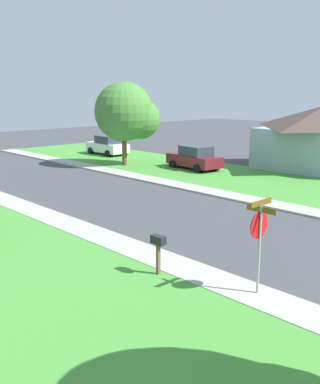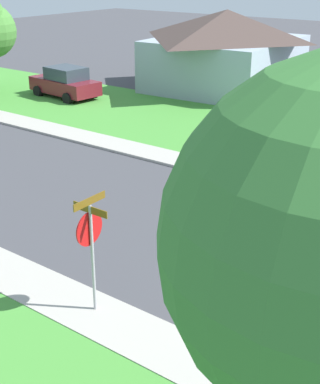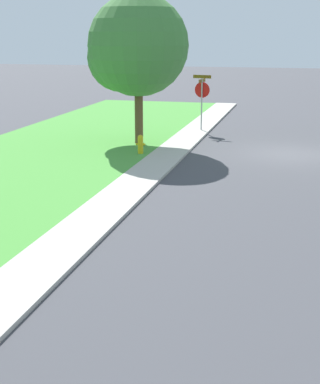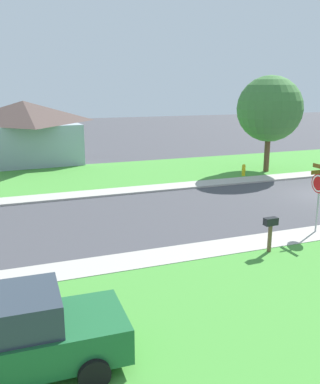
# 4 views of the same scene
# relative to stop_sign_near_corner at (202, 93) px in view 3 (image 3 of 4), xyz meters

# --- Properties ---
(ground_plane) EXTENTS (120.00, 120.00, 0.00)m
(ground_plane) POSITION_rel_stop_sign_near_corner_xyz_m (-4.43, 4.59, -1.89)
(ground_plane) COLOR #424247
(sidewalk_east) EXTENTS (1.40, 56.00, 0.10)m
(sidewalk_east) POSITION_rel_stop_sign_near_corner_xyz_m (0.27, 16.59, -1.84)
(sidewalk_east) COLOR #ADA89E
(sidewalk_east) RESTS_ON ground
(stop_sign_near_corner) EXTENTS (0.91, 0.91, 2.77)m
(stop_sign_near_corner) POSITION_rel_stop_sign_near_corner_xyz_m (0.00, 0.00, 0.00)
(stop_sign_near_corner) COLOR #9E9EA3
(stop_sign_near_corner) RESTS_ON ground
(tree_corner_large) EXTENTS (4.59, 4.27, 6.38)m
(tree_corner_large) POSITION_rel_stop_sign_near_corner_xyz_m (2.29, 3.93, 2.21)
(tree_corner_large) COLOR brown
(tree_corner_large) RESTS_ON ground
(fire_hydrant) EXTENTS (0.38, 0.22, 0.83)m
(fire_hydrant) POSITION_rel_stop_sign_near_corner_xyz_m (1.36, 6.27, -1.45)
(fire_hydrant) COLOR gold
(fire_hydrant) RESTS_ON ground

